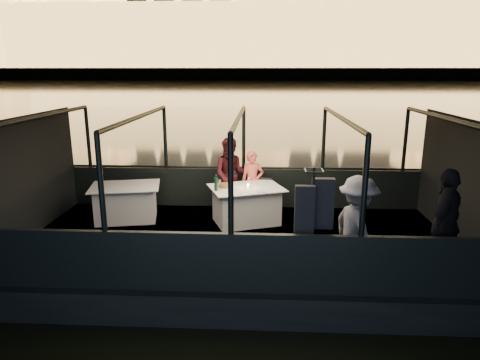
# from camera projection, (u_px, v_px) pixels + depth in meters

# --- Properties ---
(river_water) EXTENTS (500.00, 500.00, 0.00)m
(river_water) POSITION_uv_depth(u_px,v_px,m) (261.00, 88.00, 85.58)
(river_water) COLOR black
(river_water) RESTS_ON ground
(boat_hull) EXTENTS (8.60, 4.40, 1.00)m
(boat_hull) POSITION_uv_depth(u_px,v_px,m) (239.00, 263.00, 8.27)
(boat_hull) COLOR black
(boat_hull) RESTS_ON river_water
(boat_deck) EXTENTS (8.00, 4.00, 0.04)m
(boat_deck) POSITION_uv_depth(u_px,v_px,m) (239.00, 240.00, 8.15)
(boat_deck) COLOR black
(boat_deck) RESTS_ON boat_hull
(gunwale_port) EXTENTS (8.00, 0.08, 0.90)m
(gunwale_port) POSITION_uv_depth(u_px,v_px,m) (244.00, 188.00, 9.96)
(gunwale_port) COLOR black
(gunwale_port) RESTS_ON boat_deck
(gunwale_starboard) EXTENTS (8.00, 0.08, 0.90)m
(gunwale_starboard) POSITION_uv_depth(u_px,v_px,m) (231.00, 263.00, 6.09)
(gunwale_starboard) COLOR black
(gunwale_starboard) RESTS_ON boat_deck
(cabin_glass_port) EXTENTS (8.00, 0.02, 1.40)m
(cabin_glass_port) POSITION_uv_depth(u_px,v_px,m) (244.00, 139.00, 9.67)
(cabin_glass_port) COLOR #99B2B2
(cabin_glass_port) RESTS_ON gunwale_port
(cabin_glass_starboard) EXTENTS (8.00, 0.02, 1.40)m
(cabin_glass_starboard) POSITION_uv_depth(u_px,v_px,m) (231.00, 185.00, 5.80)
(cabin_glass_starboard) COLOR #99B2B2
(cabin_glass_starboard) RESTS_ON gunwale_starboard
(cabin_roof_glass) EXTENTS (8.00, 4.00, 0.02)m
(cabin_roof_glass) POSITION_uv_depth(u_px,v_px,m) (239.00, 117.00, 7.56)
(cabin_roof_glass) COLOR #99B2B2
(cabin_roof_glass) RESTS_ON boat_deck
(end_wall_fore) EXTENTS (0.02, 4.00, 2.30)m
(end_wall_fore) POSITION_uv_depth(u_px,v_px,m) (27.00, 177.00, 8.05)
(end_wall_fore) COLOR black
(end_wall_fore) RESTS_ON boat_deck
(end_wall_aft) EXTENTS (0.02, 4.00, 2.30)m
(end_wall_aft) POSITION_uv_depth(u_px,v_px,m) (462.00, 183.00, 7.65)
(end_wall_aft) COLOR black
(end_wall_aft) RESTS_ON boat_deck
(canopy_ribs) EXTENTS (8.00, 4.00, 2.30)m
(canopy_ribs) POSITION_uv_depth(u_px,v_px,m) (239.00, 180.00, 7.85)
(canopy_ribs) COLOR black
(canopy_ribs) RESTS_ON boat_deck
(embankment) EXTENTS (400.00, 140.00, 6.00)m
(embankment) POSITION_uv_depth(u_px,v_px,m) (262.00, 74.00, 210.96)
(embankment) COLOR #423D33
(embankment) RESTS_ON ground
(parliament_building) EXTENTS (220.00, 32.00, 60.00)m
(parliament_building) POSITION_uv_depth(u_px,v_px,m) (263.00, 3.00, 170.08)
(parliament_building) COLOR #F2D18C
(parliament_building) RESTS_ON embankment
(dining_table_central) EXTENTS (1.72, 1.49, 0.77)m
(dining_table_central) POSITION_uv_depth(u_px,v_px,m) (246.00, 205.00, 8.90)
(dining_table_central) COLOR silver
(dining_table_central) RESTS_ON boat_deck
(dining_table_aft) EXTENTS (1.59, 1.28, 0.75)m
(dining_table_aft) POSITION_uv_depth(u_px,v_px,m) (126.00, 202.00, 9.09)
(dining_table_aft) COLOR white
(dining_table_aft) RESTS_ON boat_deck
(chair_port_left) EXTENTS (0.46, 0.46, 0.92)m
(chair_port_left) POSITION_uv_depth(u_px,v_px,m) (226.00, 194.00, 9.46)
(chair_port_left) COLOR black
(chair_port_left) RESTS_ON boat_deck
(chair_port_right) EXTENTS (0.44, 0.44, 0.79)m
(chair_port_right) POSITION_uv_depth(u_px,v_px,m) (263.00, 195.00, 9.36)
(chair_port_right) COLOR black
(chair_port_right) RESTS_ON boat_deck
(coat_stand) EXTENTS (0.57, 0.49, 1.80)m
(coat_stand) POSITION_uv_depth(u_px,v_px,m) (311.00, 227.00, 6.21)
(coat_stand) COLOR black
(coat_stand) RESTS_ON boat_deck
(person_woman_coral) EXTENTS (0.53, 0.38, 1.38)m
(person_woman_coral) POSITION_uv_depth(u_px,v_px,m) (252.00, 179.00, 9.50)
(person_woman_coral) COLOR #F46558
(person_woman_coral) RESTS_ON boat_deck
(person_man_maroon) EXTENTS (0.84, 0.67, 1.67)m
(person_man_maroon) POSITION_uv_depth(u_px,v_px,m) (231.00, 179.00, 9.54)
(person_man_maroon) COLOR #391015
(person_man_maroon) RESTS_ON boat_deck
(passenger_stripe) EXTENTS (0.90, 1.19, 1.62)m
(passenger_stripe) POSITION_uv_depth(u_px,v_px,m) (357.00, 226.00, 6.40)
(passenger_stripe) COLOR white
(passenger_stripe) RESTS_ON boat_deck
(passenger_dark) EXTENTS (0.98, 1.06, 1.74)m
(passenger_dark) POSITION_uv_depth(u_px,v_px,m) (445.00, 225.00, 6.43)
(passenger_dark) COLOR black
(passenger_dark) RESTS_ON boat_deck
(wine_bottle) EXTENTS (0.08, 0.08, 0.33)m
(wine_bottle) POSITION_uv_depth(u_px,v_px,m) (216.00, 183.00, 8.54)
(wine_bottle) COLOR #153A1F
(wine_bottle) RESTS_ON dining_table_central
(bread_basket) EXTENTS (0.28, 0.28, 0.08)m
(bread_basket) POSITION_uv_depth(u_px,v_px,m) (223.00, 186.00, 8.79)
(bread_basket) COLOR brown
(bread_basket) RESTS_ON dining_table_central
(amber_candle) EXTENTS (0.07, 0.07, 0.07)m
(amber_candle) POSITION_uv_depth(u_px,v_px,m) (248.00, 186.00, 8.78)
(amber_candle) COLOR yellow
(amber_candle) RESTS_ON dining_table_central
(plate_near) EXTENTS (0.27, 0.27, 0.01)m
(plate_near) POSITION_uv_depth(u_px,v_px,m) (262.00, 191.00, 8.52)
(plate_near) COLOR silver
(plate_near) RESTS_ON dining_table_central
(plate_far) EXTENTS (0.29, 0.29, 0.01)m
(plate_far) POSITION_uv_depth(u_px,v_px,m) (226.00, 185.00, 8.95)
(plate_far) COLOR silver
(plate_far) RESTS_ON dining_table_central
(wine_glass_white) EXTENTS (0.08, 0.08, 0.21)m
(wine_glass_white) POSITION_uv_depth(u_px,v_px,m) (220.00, 186.00, 8.58)
(wine_glass_white) COLOR white
(wine_glass_white) RESTS_ON dining_table_central
(wine_glass_red) EXTENTS (0.07, 0.07, 0.20)m
(wine_glass_red) POSITION_uv_depth(u_px,v_px,m) (249.00, 182.00, 8.82)
(wine_glass_red) COLOR silver
(wine_glass_red) RESTS_ON dining_table_central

